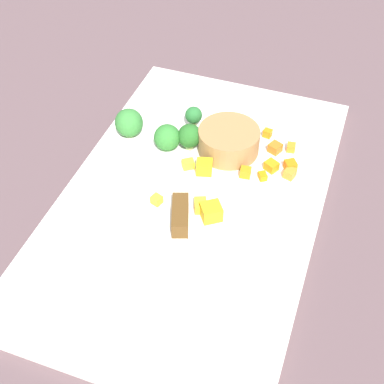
% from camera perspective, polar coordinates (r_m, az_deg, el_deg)
% --- Properties ---
extents(ground_plane, '(4.00, 4.00, 0.00)m').
position_cam_1_polar(ground_plane, '(0.72, 0.00, -1.22)').
color(ground_plane, '#574346').
extents(cutting_board, '(0.53, 0.33, 0.01)m').
position_cam_1_polar(cutting_board, '(0.71, 0.00, -0.89)').
color(cutting_board, white).
rests_on(cutting_board, ground_plane).
extents(prep_bowl, '(0.09, 0.09, 0.04)m').
position_cam_1_polar(prep_bowl, '(0.77, 3.88, 5.41)').
color(prep_bowl, olive).
rests_on(prep_bowl, cutting_board).
extents(chef_knife, '(0.28, 0.12, 0.02)m').
position_cam_1_polar(chef_knife, '(0.64, -1.38, -6.80)').
color(chef_knife, silver).
rests_on(chef_knife, cutting_board).
extents(carrot_dice_0, '(0.02, 0.02, 0.01)m').
position_cam_1_polar(carrot_dice_0, '(0.75, 8.34, 2.72)').
color(carrot_dice_0, orange).
rests_on(carrot_dice_0, cutting_board).
extents(carrot_dice_1, '(0.02, 0.02, 0.01)m').
position_cam_1_polar(carrot_dice_1, '(0.78, 8.73, 4.61)').
color(carrot_dice_1, orange).
rests_on(carrot_dice_1, cutting_board).
extents(carrot_dice_2, '(0.01, 0.01, 0.01)m').
position_cam_1_polar(carrot_dice_2, '(0.80, 7.94, 6.14)').
color(carrot_dice_2, orange).
rests_on(carrot_dice_2, cutting_board).
extents(carrot_dice_3, '(0.02, 0.02, 0.01)m').
position_cam_1_polar(carrot_dice_3, '(0.74, 5.64, 2.07)').
color(carrot_dice_3, orange).
rests_on(carrot_dice_3, cutting_board).
extents(carrot_dice_4, '(0.02, 0.02, 0.01)m').
position_cam_1_polar(carrot_dice_4, '(0.74, 10.24, 1.94)').
color(carrot_dice_4, orange).
rests_on(carrot_dice_4, cutting_board).
extents(carrot_dice_5, '(0.02, 0.02, 0.01)m').
position_cam_1_polar(carrot_dice_5, '(0.74, 7.42, 1.66)').
color(carrot_dice_5, orange).
rests_on(carrot_dice_5, cutting_board).
extents(carrot_dice_6, '(0.01, 0.01, 0.01)m').
position_cam_1_polar(carrot_dice_6, '(0.78, 10.37, 4.63)').
color(carrot_dice_6, orange).
rests_on(carrot_dice_6, cutting_board).
extents(carrot_dice_7, '(0.02, 0.02, 0.01)m').
position_cam_1_polar(carrot_dice_7, '(0.75, 10.29, 2.73)').
color(carrot_dice_7, orange).
rests_on(carrot_dice_7, cutting_board).
extents(pepper_dice_0, '(0.03, 0.03, 0.02)m').
position_cam_1_polar(pepper_dice_0, '(0.68, 2.03, -2.09)').
color(pepper_dice_0, yellow).
rests_on(pepper_dice_0, cutting_board).
extents(pepper_dice_1, '(0.02, 0.02, 0.01)m').
position_cam_1_polar(pepper_dice_1, '(0.69, 0.89, -1.43)').
color(pepper_dice_1, yellow).
rests_on(pepper_dice_1, cutting_board).
extents(pepper_dice_2, '(0.02, 0.03, 0.02)m').
position_cam_1_polar(pepper_dice_2, '(0.74, 1.05, 2.70)').
color(pepper_dice_2, yellow).
rests_on(pepper_dice_2, cutting_board).
extents(pepper_dice_3, '(0.02, 0.02, 0.01)m').
position_cam_1_polar(pepper_dice_3, '(0.75, -0.41, 2.95)').
color(pepper_dice_3, yellow).
rests_on(pepper_dice_3, cutting_board).
extents(pepper_dice_4, '(0.02, 0.02, 0.01)m').
position_cam_1_polar(pepper_dice_4, '(0.70, -3.73, -0.82)').
color(pepper_dice_4, yellow).
rests_on(pepper_dice_4, cutting_board).
extents(broccoli_floret_0, '(0.04, 0.04, 0.04)m').
position_cam_1_polar(broccoli_floret_0, '(0.79, -6.64, 7.22)').
color(broccoli_floret_0, '#81AC66').
rests_on(broccoli_floret_0, cutting_board).
extents(broccoli_floret_1, '(0.03, 0.03, 0.04)m').
position_cam_1_polar(broccoli_floret_1, '(0.76, -0.25, 5.89)').
color(broccoli_floret_1, '#92AE68').
rests_on(broccoli_floret_1, cutting_board).
extents(broccoli_floret_2, '(0.04, 0.04, 0.04)m').
position_cam_1_polar(broccoli_floret_2, '(0.77, -2.62, 5.73)').
color(broccoli_floret_2, '#8BBF57').
rests_on(broccoli_floret_2, cutting_board).
extents(broccoli_floret_3, '(0.03, 0.03, 0.03)m').
position_cam_1_polar(broccoli_floret_3, '(0.80, 0.17, 8.04)').
color(broccoli_floret_3, '#94B166').
rests_on(broccoli_floret_3, cutting_board).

